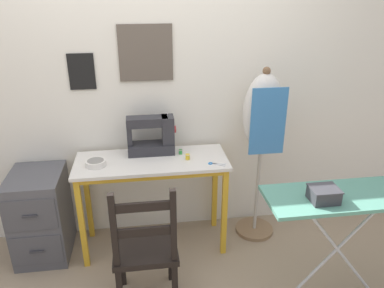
{
  "coord_description": "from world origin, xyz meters",
  "views": [
    {
      "loc": [
        -0.06,
        -2.31,
        1.98
      ],
      "look_at": [
        0.3,
        0.2,
        0.89
      ],
      "focal_mm": 35.0,
      "sensor_mm": 36.0,
      "label": 1
    }
  ],
  "objects_px": {
    "fabric_bowl": "(96,163)",
    "thread_spool_near_machine": "(180,152)",
    "ironing_board": "(346,200)",
    "storage_box": "(324,194)",
    "thread_spool_mid_table": "(188,157)",
    "filing_cabinet": "(41,215)",
    "scissors": "(214,164)",
    "wooden_chair": "(146,249)",
    "dress_form": "(263,122)",
    "sewing_machine": "(154,136)"
  },
  "relations": [
    {
      "from": "fabric_bowl",
      "to": "thread_spool_near_machine",
      "type": "relative_size",
      "value": 3.74
    },
    {
      "from": "ironing_board",
      "to": "storage_box",
      "type": "distance_m",
      "value": 0.21
    },
    {
      "from": "thread_spool_mid_table",
      "to": "filing_cabinet",
      "type": "relative_size",
      "value": 0.06
    },
    {
      "from": "scissors",
      "to": "thread_spool_mid_table",
      "type": "relative_size",
      "value": 2.93
    },
    {
      "from": "wooden_chair",
      "to": "ironing_board",
      "type": "height_order",
      "value": "wooden_chair"
    },
    {
      "from": "wooden_chair",
      "to": "storage_box",
      "type": "xyz_separation_m",
      "value": [
        1.05,
        -0.16,
        0.41
      ]
    },
    {
      "from": "fabric_bowl",
      "to": "ironing_board",
      "type": "xyz_separation_m",
      "value": [
        1.56,
        -0.68,
        -0.03
      ]
    },
    {
      "from": "filing_cabinet",
      "to": "thread_spool_mid_table",
      "type": "bearing_deg",
      "value": -2.76
    },
    {
      "from": "thread_spool_near_machine",
      "to": "dress_form",
      "type": "xyz_separation_m",
      "value": [
        0.63,
        -0.02,
        0.22
      ]
    },
    {
      "from": "thread_spool_near_machine",
      "to": "storage_box",
      "type": "distance_m",
      "value": 1.13
    },
    {
      "from": "scissors",
      "to": "wooden_chair",
      "type": "height_order",
      "value": "wooden_chair"
    },
    {
      "from": "filing_cabinet",
      "to": "dress_form",
      "type": "distance_m",
      "value": 1.85
    },
    {
      "from": "sewing_machine",
      "to": "thread_spool_near_machine",
      "type": "bearing_deg",
      "value": -16.09
    },
    {
      "from": "thread_spool_mid_table",
      "to": "storage_box",
      "type": "xyz_separation_m",
      "value": [
        0.71,
        -0.74,
        0.06
      ]
    },
    {
      "from": "scissors",
      "to": "filing_cabinet",
      "type": "xyz_separation_m",
      "value": [
        -1.31,
        0.16,
        -0.42
      ]
    },
    {
      "from": "dress_form",
      "to": "fabric_bowl",
      "type": "bearing_deg",
      "value": -175.87
    },
    {
      "from": "sewing_machine",
      "to": "dress_form",
      "type": "xyz_separation_m",
      "value": [
        0.83,
        -0.07,
        0.1
      ]
    },
    {
      "from": "filing_cabinet",
      "to": "ironing_board",
      "type": "xyz_separation_m",
      "value": [
        2.02,
        -0.74,
        0.41
      ]
    },
    {
      "from": "scissors",
      "to": "dress_form",
      "type": "bearing_deg",
      "value": 24.48
    },
    {
      "from": "dress_form",
      "to": "ironing_board",
      "type": "height_order",
      "value": "dress_form"
    },
    {
      "from": "dress_form",
      "to": "ironing_board",
      "type": "xyz_separation_m",
      "value": [
        0.3,
        -0.77,
        -0.25
      ]
    },
    {
      "from": "dress_form",
      "to": "storage_box",
      "type": "relative_size",
      "value": 8.53
    },
    {
      "from": "thread_spool_mid_table",
      "to": "wooden_chair",
      "type": "bearing_deg",
      "value": -120.8
    },
    {
      "from": "thread_spool_near_machine",
      "to": "wooden_chair",
      "type": "bearing_deg",
      "value": -114.07
    },
    {
      "from": "fabric_bowl",
      "to": "dress_form",
      "type": "distance_m",
      "value": 1.28
    },
    {
      "from": "scissors",
      "to": "storage_box",
      "type": "xyz_separation_m",
      "value": [
        0.53,
        -0.64,
        0.08
      ]
    },
    {
      "from": "scissors",
      "to": "storage_box",
      "type": "distance_m",
      "value": 0.83
    },
    {
      "from": "fabric_bowl",
      "to": "ironing_board",
      "type": "bearing_deg",
      "value": -23.57
    },
    {
      "from": "scissors",
      "to": "thread_spool_near_machine",
      "type": "distance_m",
      "value": 0.3
    },
    {
      "from": "sewing_machine",
      "to": "scissors",
      "type": "relative_size",
      "value": 2.93
    },
    {
      "from": "thread_spool_near_machine",
      "to": "filing_cabinet",
      "type": "height_order",
      "value": "thread_spool_near_machine"
    },
    {
      "from": "storage_box",
      "to": "fabric_bowl",
      "type": "bearing_deg",
      "value": 152.01
    },
    {
      "from": "fabric_bowl",
      "to": "scissors",
      "type": "distance_m",
      "value": 0.86
    },
    {
      "from": "thread_spool_near_machine",
      "to": "wooden_chair",
      "type": "relative_size",
      "value": 0.04
    },
    {
      "from": "scissors",
      "to": "ironing_board",
      "type": "xyz_separation_m",
      "value": [
        0.71,
        -0.59,
        -0.01
      ]
    },
    {
      "from": "fabric_bowl",
      "to": "thread_spool_mid_table",
      "type": "xyz_separation_m",
      "value": [
        0.67,
        0.01,
        -0.0
      ]
    },
    {
      "from": "ironing_board",
      "to": "scissors",
      "type": "bearing_deg",
      "value": 140.51
    },
    {
      "from": "ironing_board",
      "to": "sewing_machine",
      "type": "bearing_deg",
      "value": 143.22
    },
    {
      "from": "storage_box",
      "to": "sewing_machine",
      "type": "bearing_deg",
      "value": 136.57
    },
    {
      "from": "wooden_chair",
      "to": "sewing_machine",
      "type": "bearing_deg",
      "value": 81.89
    },
    {
      "from": "fabric_bowl",
      "to": "wooden_chair",
      "type": "xyz_separation_m",
      "value": [
        0.32,
        -0.57,
        -0.35
      ]
    },
    {
      "from": "wooden_chair",
      "to": "dress_form",
      "type": "bearing_deg",
      "value": 35.25
    },
    {
      "from": "dress_form",
      "to": "storage_box",
      "type": "distance_m",
      "value": 0.85
    },
    {
      "from": "sewing_machine",
      "to": "ironing_board",
      "type": "height_order",
      "value": "sewing_machine"
    },
    {
      "from": "sewing_machine",
      "to": "dress_form",
      "type": "height_order",
      "value": "dress_form"
    },
    {
      "from": "wooden_chair",
      "to": "dress_form",
      "type": "xyz_separation_m",
      "value": [
        0.94,
        0.66,
        0.57
      ]
    },
    {
      "from": "ironing_board",
      "to": "storage_box",
      "type": "bearing_deg",
      "value": -164.69
    },
    {
      "from": "thread_spool_mid_table",
      "to": "storage_box",
      "type": "distance_m",
      "value": 1.03
    },
    {
      "from": "sewing_machine",
      "to": "dress_form",
      "type": "distance_m",
      "value": 0.84
    },
    {
      "from": "filing_cabinet",
      "to": "scissors",
      "type": "bearing_deg",
      "value": -6.88
    }
  ]
}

